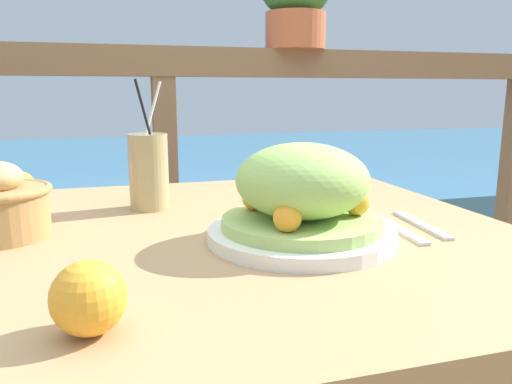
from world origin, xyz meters
TOP-DOWN VIEW (x-y plane):
  - patio_table at (0.00, 0.00)m, footprint 0.99×0.91m
  - railing_fence at (0.00, 0.81)m, footprint 2.80×0.08m
  - sea_backdrop at (0.00, 3.31)m, footprint 12.00×4.00m
  - salad_plate at (0.11, -0.09)m, footprint 0.29×0.29m
  - drink_glass at (-0.10, 0.19)m, footprint 0.08×0.08m
  - fork at (0.29, -0.08)m, footprint 0.03×0.18m
  - knife at (0.34, -0.07)m, footprint 0.03×0.18m
  - orange_near_basket at (-0.35, 0.31)m, footprint 0.07×0.07m
  - orange_near_glass at (-0.19, -0.32)m, footprint 0.07×0.07m

SIDE VIEW (x-z plane):
  - sea_backdrop at x=0.00m, z-range 0.00..0.40m
  - patio_table at x=0.00m, z-range 0.26..0.97m
  - fork at x=0.29m, z-range 0.71..0.72m
  - knife at x=0.34m, z-range 0.71..0.72m
  - orange_near_basket at x=-0.35m, z-range 0.71..0.78m
  - orange_near_glass at x=-0.19m, z-range 0.71..0.79m
  - salad_plate at x=0.11m, z-range 0.70..0.86m
  - drink_glass at x=-0.10m, z-range 0.66..0.91m
  - railing_fence at x=0.00m, z-range 0.27..1.34m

